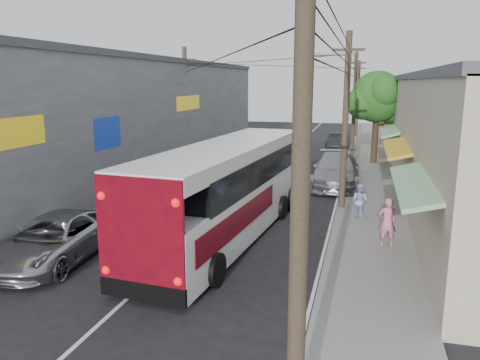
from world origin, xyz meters
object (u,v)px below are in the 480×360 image
at_px(coach_bus, 229,189).
at_px(parked_car_far, 338,141).
at_px(jeepney, 54,239).
at_px(pedestrian_far, 360,201).
at_px(parked_suv, 336,170).
at_px(parked_car_mid, 338,166).
at_px(pedestrian_near, 387,222).

distance_m(coach_bus, parked_car_far, 25.65).
height_order(jeepney, parked_car_far, jeepney).
distance_m(jeepney, pedestrian_far, 12.16).
distance_m(coach_bus, parked_suv, 10.62).
bearing_deg(parked_car_mid, parked_car_far, 99.96).
xyz_separation_m(coach_bus, jeepney, (-4.87, -3.93, -1.10)).
height_order(jeepney, parked_car_mid, parked_car_mid).
bearing_deg(parked_car_far, parked_car_mid, -80.40).
relative_size(parked_car_mid, pedestrian_near, 2.62).
height_order(parked_suv, pedestrian_far, parked_suv).
distance_m(pedestrian_near, pedestrian_far, 3.56).
bearing_deg(jeepney, pedestrian_near, 17.13).
distance_m(jeepney, parked_car_far, 30.35).
height_order(parked_car_far, pedestrian_far, pedestrian_far).
relative_size(jeepney, parked_car_mid, 1.18).
relative_size(coach_bus, parked_suv, 2.03).
bearing_deg(parked_car_far, pedestrian_near, -76.65).
relative_size(jeepney, pedestrian_far, 3.64).
relative_size(parked_car_far, pedestrian_far, 2.83).
xyz_separation_m(parked_suv, parked_car_mid, (0.00, 2.00, -0.12)).
height_order(parked_suv, parked_car_mid, parked_suv).
xyz_separation_m(coach_bus, parked_car_far, (2.59, 25.49, -1.16)).
bearing_deg(coach_bus, parked_car_far, 89.29).
xyz_separation_m(pedestrian_near, pedestrian_far, (-0.98, 3.42, -0.14)).
distance_m(coach_bus, parked_car_mid, 12.54).
bearing_deg(parked_car_far, pedestrian_far, -78.07).
bearing_deg(pedestrian_near, parked_car_far, -95.38).
bearing_deg(coach_bus, jeepney, -136.03).
distance_m(parked_suv, pedestrian_far, 6.73).
bearing_deg(parked_car_far, coach_bus, -89.61).
height_order(parked_car_mid, pedestrian_near, pedestrian_near).
bearing_deg(parked_car_far, parked_suv, -80.84).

